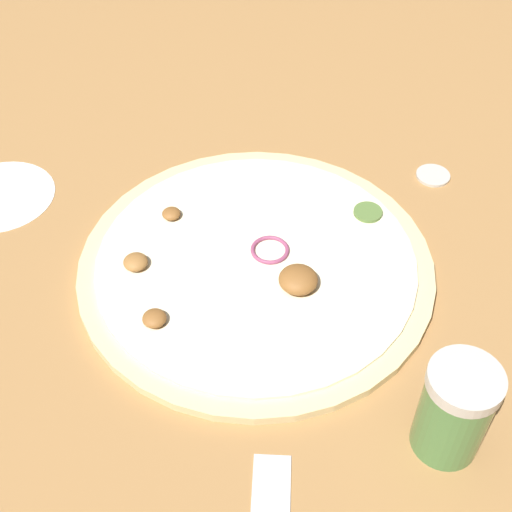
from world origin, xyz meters
TOP-DOWN VIEW (x-y plane):
  - ground_plane at (0.00, 0.00)m, footprint 3.00×3.00m
  - pizza at (0.00, 0.00)m, footprint 0.38×0.38m
  - spice_jar at (0.17, 0.20)m, footprint 0.06×0.06m
  - loose_cap at (-0.19, 0.18)m, footprint 0.04×0.04m
  - flour_patch at (-0.05, -0.32)m, footprint 0.13×0.13m

SIDE VIEW (x-z plane):
  - ground_plane at x=0.00m, z-range 0.00..0.00m
  - flour_patch at x=-0.05m, z-range 0.00..0.00m
  - loose_cap at x=-0.19m, z-range 0.00..0.01m
  - pizza at x=0.00m, z-range -0.01..0.02m
  - spice_jar at x=0.17m, z-range 0.00..0.10m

